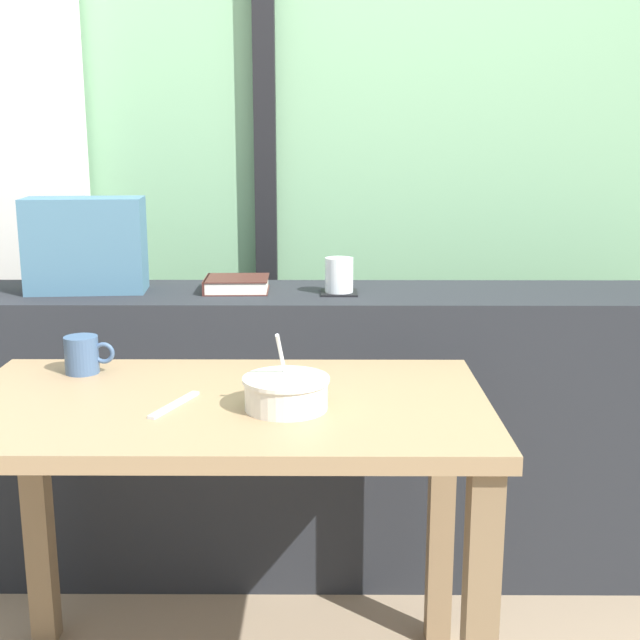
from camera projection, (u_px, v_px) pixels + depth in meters
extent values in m
cube|color=#7AAD7F|center=(291.00, 87.00, 2.74)|extent=(4.80, 0.08, 2.80)
cube|color=black|center=(265.00, 118.00, 2.69)|extent=(0.07, 0.05, 2.60)
cube|color=#23262B|center=(286.00, 431.00, 2.41)|extent=(2.80, 0.38, 0.82)
cube|color=#826849|center=(479.00, 639.00, 1.53)|extent=(0.06, 0.06, 0.69)
cube|color=#826849|center=(38.00, 513.00, 2.04)|extent=(0.06, 0.06, 0.69)
cube|color=#826849|center=(441.00, 514.00, 2.03)|extent=(0.06, 0.06, 0.69)
cube|color=#997A56|center=(223.00, 408.00, 1.71)|extent=(1.09, 0.61, 0.03)
cube|color=black|center=(339.00, 293.00, 2.29)|extent=(0.10, 0.10, 0.00)
cylinder|color=white|center=(339.00, 275.00, 2.28)|extent=(0.08, 0.08, 0.09)
cylinder|color=orange|center=(339.00, 279.00, 2.28)|extent=(0.07, 0.07, 0.07)
cube|color=#47231E|center=(237.00, 290.00, 2.33)|extent=(0.18, 0.16, 0.00)
cube|color=silver|center=(237.00, 284.00, 2.32)|extent=(0.17, 0.16, 0.03)
cube|color=#47231E|center=(237.00, 278.00, 2.32)|extent=(0.18, 0.16, 0.00)
cube|color=#47231E|center=(206.00, 284.00, 2.32)|extent=(0.01, 0.16, 0.04)
cube|color=#426B84|center=(86.00, 245.00, 2.29)|extent=(0.33, 0.17, 0.26)
cylinder|color=silver|center=(286.00, 393.00, 1.64)|extent=(0.16, 0.16, 0.06)
cylinder|color=silver|center=(286.00, 379.00, 1.63)|extent=(0.17, 0.17, 0.01)
cylinder|color=brown|center=(286.00, 396.00, 1.64)|extent=(0.14, 0.14, 0.04)
cylinder|color=silver|center=(283.00, 363.00, 1.65)|extent=(0.03, 0.10, 0.14)
ellipsoid|color=silver|center=(284.00, 383.00, 1.68)|extent=(0.03, 0.05, 0.01)
cube|color=silver|center=(174.00, 405.00, 1.66)|extent=(0.08, 0.16, 0.01)
cylinder|color=#3D567A|center=(82.00, 355.00, 1.88)|extent=(0.08, 0.08, 0.08)
torus|color=#3D567A|center=(104.00, 353.00, 1.88)|extent=(0.05, 0.01, 0.05)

